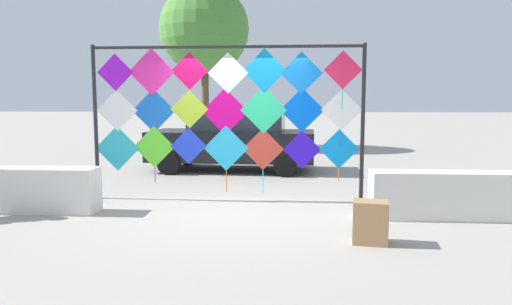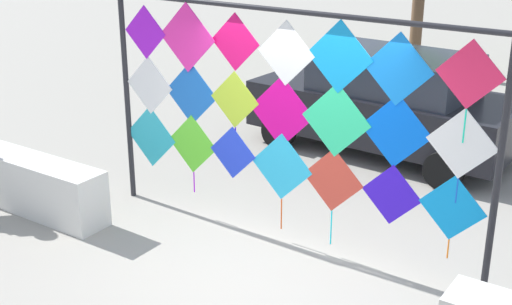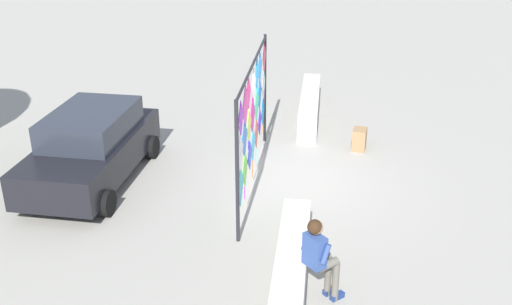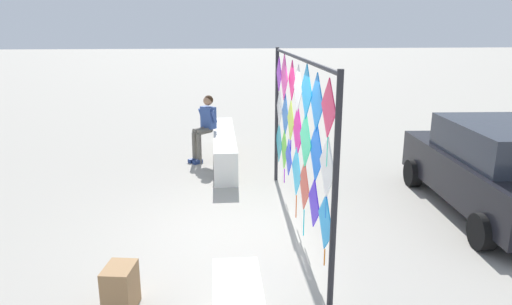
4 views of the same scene
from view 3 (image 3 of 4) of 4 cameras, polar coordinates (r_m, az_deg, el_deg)
The scene contains 7 objects.
ground at distance 13.31m, azimuth 2.52°, elevation -2.64°, with size 120.00×120.00×0.00m, color #9E998E.
plaza_ledge_left at distance 9.69m, azimuth 3.30°, elevation -11.56°, with size 3.70×0.49×0.71m, color silver.
plaza_ledge_right at distance 16.83m, azimuth 5.12°, elevation 4.50°, with size 3.70×0.49×0.71m, color silver.
kite_display_rack at distance 12.50m, azimuth -0.28°, elevation 3.95°, with size 4.80×0.09×2.74m.
seated_vendor at distance 9.19m, azimuth 6.11°, elevation -9.58°, with size 0.73×0.74×1.56m.
parked_car at distance 13.46m, azimuth -15.39°, elevation 0.56°, with size 4.17×2.12×1.59m.
cardboard_box_large at distance 14.94m, azimuth 9.80°, elevation 1.25°, with size 0.43×0.32×0.54m, color #9E754C.
Camera 3 is at (-11.84, -0.83, 6.02)m, focal length 42.07 mm.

